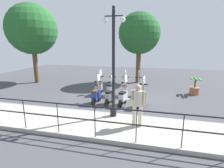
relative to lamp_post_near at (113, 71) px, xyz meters
name	(u,v)px	position (x,y,z in m)	size (l,w,h in m)	color
ground_plane	(120,101)	(2.40, 0.19, -2.09)	(28.00, 28.00, 0.00)	#424247
promenade_walkway	(104,125)	(-0.75, 0.19, -2.01)	(2.20, 20.00, 0.15)	#A39E93
fence_railing	(95,116)	(-1.80, 0.19, -1.19)	(0.04, 16.03, 1.07)	black
lamp_post_near	(113,71)	(0.00, 0.00, 0.00)	(0.26, 0.90, 4.37)	black
pedestrian_with_bag	(137,102)	(-0.72, -1.05, -1.01)	(0.34, 0.65, 1.59)	beige
tree_large	(32,29)	(5.43, 7.70, 2.09)	(3.84, 3.84, 6.11)	brown
tree_distant	(139,33)	(7.36, -0.33, 1.79)	(3.21, 3.21, 5.50)	brown
potted_palm	(195,87)	(4.78, -4.11, -1.64)	(1.06, 0.66, 1.05)	#9E5B3D
scooter_near_0	(142,98)	(1.70, -1.05, -1.60)	(1.22, 0.49, 1.54)	black
scooter_near_1	(123,96)	(1.77, -0.11, -1.60)	(1.22, 0.48, 1.54)	black
scooter_near_2	(110,95)	(1.75, 0.59, -1.60)	(1.23, 0.46, 1.54)	black
scooter_near_3	(96,95)	(1.73, 1.33, -1.60)	(1.23, 0.44, 1.54)	black
scooter_far_0	(138,89)	(3.41, -0.73, -1.60)	(1.23, 0.44, 1.54)	black
scooter_far_1	(125,88)	(3.39, 0.07, -1.60)	(1.23, 0.44, 1.54)	black
scooter_far_2	(111,88)	(3.25, 0.92, -1.60)	(1.23, 0.44, 1.54)	black
scooter_far_3	(99,87)	(3.27, 1.69, -1.60)	(1.23, 0.44, 1.54)	black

